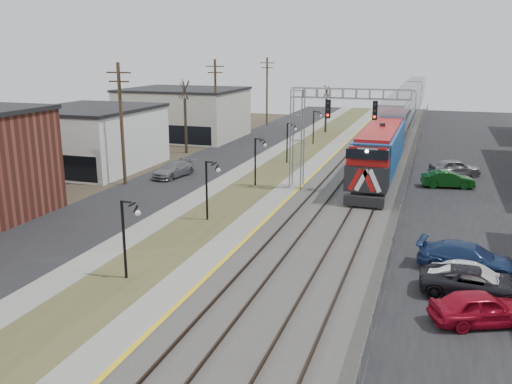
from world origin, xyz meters
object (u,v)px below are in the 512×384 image
at_px(train, 405,108).
at_px(car_lot_a, 482,309).
at_px(signal_gantry, 319,121).
at_px(car_lot_b, 474,281).

xyz_separation_m(train, car_lot_a, (6.70, -59.40, -2.21)).
distance_m(signal_gantry, car_lot_b, 20.37).
height_order(train, signal_gantry, signal_gantry).
bearing_deg(car_lot_a, train, -17.13).
relative_size(train, car_lot_b, 21.44).
height_order(train, car_lot_a, train).
bearing_deg(signal_gantry, car_lot_a, -60.56).
relative_size(car_lot_a, car_lot_b, 1.04).
distance_m(train, car_lot_b, 56.89).
height_order(train, car_lot_b, train).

